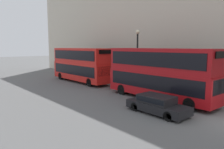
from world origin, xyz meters
TOP-DOWN VIEW (x-y plane):
  - bus_leading at (1.60, 6.70)m, footprint 2.59×10.46m
  - bus_second_in_queue at (1.60, 19.48)m, footprint 2.59×10.40m
  - car_dark_sedan at (-1.80, 4.28)m, footprint 1.77×4.52m
  - street_lamp at (3.76, 11.40)m, footprint 0.44×0.44m
  - pedestrian at (4.36, 19.98)m, footprint 0.36×0.36m

SIDE VIEW (x-z plane):
  - car_dark_sedan at x=-1.80m, z-range 0.04..1.33m
  - pedestrian at x=4.36m, z-range -0.07..1.63m
  - bus_second_in_queue at x=1.60m, z-range 0.22..4.69m
  - bus_leading at x=1.60m, z-range 0.22..4.75m
  - street_lamp at x=3.76m, z-range 0.76..7.24m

